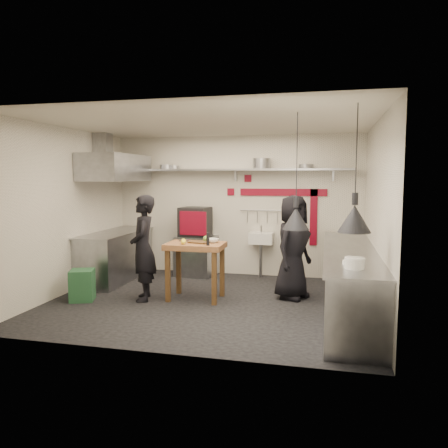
% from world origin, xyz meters
% --- Properties ---
extents(floor, '(5.00, 5.00, 0.00)m').
position_xyz_m(floor, '(0.00, 0.00, 0.00)').
color(floor, black).
rests_on(floor, ground).
extents(ceiling, '(5.00, 5.00, 0.00)m').
position_xyz_m(ceiling, '(0.00, 0.00, 2.80)').
color(ceiling, beige).
rests_on(ceiling, floor).
extents(wall_back, '(5.00, 0.04, 2.80)m').
position_xyz_m(wall_back, '(0.00, 2.10, 1.40)').
color(wall_back, beige).
rests_on(wall_back, floor).
extents(wall_front, '(5.00, 0.04, 2.80)m').
position_xyz_m(wall_front, '(0.00, -2.10, 1.40)').
color(wall_front, beige).
rests_on(wall_front, floor).
extents(wall_left, '(0.04, 4.20, 2.80)m').
position_xyz_m(wall_left, '(-2.50, 0.00, 1.40)').
color(wall_left, beige).
rests_on(wall_left, floor).
extents(wall_right, '(0.04, 4.20, 2.80)m').
position_xyz_m(wall_right, '(2.50, 0.00, 1.40)').
color(wall_right, beige).
rests_on(wall_right, floor).
extents(red_band_horiz, '(1.70, 0.02, 0.14)m').
position_xyz_m(red_band_horiz, '(0.95, 2.08, 1.68)').
color(red_band_horiz, maroon).
rests_on(red_band_horiz, wall_back).
extents(red_band_vert, '(0.14, 0.02, 1.10)m').
position_xyz_m(red_band_vert, '(1.55, 2.08, 1.20)').
color(red_band_vert, maroon).
rests_on(red_band_vert, wall_back).
extents(red_tile_a, '(0.14, 0.02, 0.14)m').
position_xyz_m(red_tile_a, '(0.25, 2.08, 1.95)').
color(red_tile_a, maroon).
rests_on(red_tile_a, wall_back).
extents(red_tile_b, '(0.14, 0.02, 0.14)m').
position_xyz_m(red_tile_b, '(-0.10, 2.08, 1.68)').
color(red_tile_b, maroon).
rests_on(red_tile_b, wall_back).
extents(back_shelf, '(4.60, 0.34, 0.04)m').
position_xyz_m(back_shelf, '(0.00, 1.92, 2.12)').
color(back_shelf, gray).
rests_on(back_shelf, wall_back).
extents(shelf_bracket_left, '(0.04, 0.06, 0.24)m').
position_xyz_m(shelf_bracket_left, '(-1.90, 2.07, 2.02)').
color(shelf_bracket_left, gray).
rests_on(shelf_bracket_left, wall_back).
extents(shelf_bracket_mid, '(0.04, 0.06, 0.24)m').
position_xyz_m(shelf_bracket_mid, '(0.00, 2.07, 2.02)').
color(shelf_bracket_mid, gray).
rests_on(shelf_bracket_mid, wall_back).
extents(shelf_bracket_right, '(0.04, 0.06, 0.24)m').
position_xyz_m(shelf_bracket_right, '(1.90, 2.07, 2.02)').
color(shelf_bracket_right, gray).
rests_on(shelf_bracket_right, wall_back).
extents(pan_far_left, '(0.34, 0.34, 0.09)m').
position_xyz_m(pan_far_left, '(-1.41, 1.92, 2.19)').
color(pan_far_left, gray).
rests_on(pan_far_left, back_shelf).
extents(pan_mid_left, '(0.30, 0.30, 0.07)m').
position_xyz_m(pan_mid_left, '(-1.24, 1.92, 2.18)').
color(pan_mid_left, gray).
rests_on(pan_mid_left, back_shelf).
extents(stock_pot, '(0.41, 0.41, 0.20)m').
position_xyz_m(stock_pot, '(0.55, 1.92, 2.24)').
color(stock_pot, gray).
rests_on(stock_pot, back_shelf).
extents(pan_right, '(0.34, 0.34, 0.08)m').
position_xyz_m(pan_right, '(1.39, 1.92, 2.18)').
color(pan_right, gray).
rests_on(pan_right, back_shelf).
extents(oven_stand, '(0.80, 0.74, 0.80)m').
position_xyz_m(oven_stand, '(-0.75, 1.80, 0.40)').
color(oven_stand, gray).
rests_on(oven_stand, floor).
extents(combi_oven, '(0.60, 0.57, 0.58)m').
position_xyz_m(combi_oven, '(-0.75, 1.75, 1.09)').
color(combi_oven, black).
rests_on(combi_oven, oven_stand).
extents(oven_door, '(0.55, 0.09, 0.46)m').
position_xyz_m(oven_door, '(-0.71, 1.47, 1.09)').
color(oven_door, maroon).
rests_on(oven_door, combi_oven).
extents(oven_glass, '(0.34, 0.05, 0.34)m').
position_xyz_m(oven_glass, '(-0.75, 1.49, 1.09)').
color(oven_glass, black).
rests_on(oven_glass, oven_door).
extents(hand_sink, '(0.46, 0.34, 0.22)m').
position_xyz_m(hand_sink, '(0.55, 1.92, 0.78)').
color(hand_sink, silver).
rests_on(hand_sink, wall_back).
extents(sink_tap, '(0.03, 0.03, 0.14)m').
position_xyz_m(sink_tap, '(0.55, 1.92, 0.96)').
color(sink_tap, gray).
rests_on(sink_tap, hand_sink).
extents(sink_drain, '(0.06, 0.06, 0.66)m').
position_xyz_m(sink_drain, '(0.55, 1.88, 0.34)').
color(sink_drain, gray).
rests_on(sink_drain, floor).
extents(utensil_rail, '(0.90, 0.02, 0.02)m').
position_xyz_m(utensil_rail, '(0.55, 2.06, 1.32)').
color(utensil_rail, gray).
rests_on(utensil_rail, wall_back).
extents(counter_right, '(0.70, 3.80, 0.90)m').
position_xyz_m(counter_right, '(2.15, 0.00, 0.45)').
color(counter_right, gray).
rests_on(counter_right, floor).
extents(counter_right_top, '(0.76, 3.90, 0.03)m').
position_xyz_m(counter_right_top, '(2.15, 0.00, 0.92)').
color(counter_right_top, gray).
rests_on(counter_right_top, counter_right).
extents(plate_stack, '(0.23, 0.23, 0.13)m').
position_xyz_m(plate_stack, '(2.12, -1.42, 1.00)').
color(plate_stack, silver).
rests_on(plate_stack, counter_right_top).
extents(small_bowl_right, '(0.28, 0.28, 0.05)m').
position_xyz_m(small_bowl_right, '(2.10, -1.17, 0.96)').
color(small_bowl_right, silver).
rests_on(small_bowl_right, counter_right_top).
extents(counter_left, '(0.70, 1.90, 0.90)m').
position_xyz_m(counter_left, '(-2.15, 1.05, 0.45)').
color(counter_left, gray).
rests_on(counter_left, floor).
extents(counter_left_top, '(0.76, 2.00, 0.03)m').
position_xyz_m(counter_left_top, '(-2.15, 1.05, 0.92)').
color(counter_left_top, gray).
rests_on(counter_left_top, counter_left).
extents(extractor_hood, '(0.78, 1.60, 0.50)m').
position_xyz_m(extractor_hood, '(-2.10, 1.05, 2.15)').
color(extractor_hood, gray).
rests_on(extractor_hood, ceiling).
extents(hood_duct, '(0.28, 0.28, 0.50)m').
position_xyz_m(hood_duct, '(-2.35, 1.05, 2.55)').
color(hood_duct, gray).
rests_on(hood_duct, ceiling).
extents(green_bin, '(0.46, 0.46, 0.50)m').
position_xyz_m(green_bin, '(-2.00, -0.39, 0.25)').
color(green_bin, '#21502E').
rests_on(green_bin, floor).
extents(prep_table, '(0.93, 0.65, 0.92)m').
position_xyz_m(prep_table, '(-0.25, 0.11, 0.46)').
color(prep_table, brown).
rests_on(prep_table, floor).
extents(cutting_board, '(0.36, 0.29, 0.02)m').
position_xyz_m(cutting_board, '(-0.19, 0.14, 0.93)').
color(cutting_board, '#4D331A').
rests_on(cutting_board, prep_table).
extents(pepper_mill, '(0.05, 0.05, 0.20)m').
position_xyz_m(pepper_mill, '(0.01, -0.08, 1.02)').
color(pepper_mill, black).
rests_on(pepper_mill, prep_table).
extents(lemon_a, '(0.09, 0.09, 0.08)m').
position_xyz_m(lemon_a, '(-0.41, -0.00, 0.96)').
color(lemon_a, gold).
rests_on(lemon_a, prep_table).
extents(lemon_b, '(0.09, 0.09, 0.07)m').
position_xyz_m(lemon_b, '(-0.39, -0.08, 0.96)').
color(lemon_b, gold).
rests_on(lemon_b, prep_table).
extents(veg_ball, '(0.12, 0.12, 0.11)m').
position_xyz_m(veg_ball, '(-0.11, 0.27, 0.97)').
color(veg_ball, olive).
rests_on(veg_ball, prep_table).
extents(steel_tray, '(0.18, 0.14, 0.03)m').
position_xyz_m(steel_tray, '(-0.48, 0.26, 0.94)').
color(steel_tray, gray).
rests_on(steel_tray, prep_table).
extents(bowl, '(0.23, 0.23, 0.06)m').
position_xyz_m(bowl, '(0.01, 0.23, 0.95)').
color(bowl, silver).
rests_on(bowl, prep_table).
extents(heat_lamp_near, '(0.39, 0.39, 1.51)m').
position_xyz_m(heat_lamp_near, '(1.41, -0.81, 2.05)').
color(heat_lamp_near, black).
rests_on(heat_lamp_near, ceiling).
extents(heat_lamp_far, '(0.46, 0.46, 1.46)m').
position_xyz_m(heat_lamp_far, '(2.11, -1.35, 2.07)').
color(heat_lamp_far, black).
rests_on(heat_lamp_far, ceiling).
extents(chef_left, '(0.59, 0.72, 1.69)m').
position_xyz_m(chef_left, '(-1.05, -0.12, 0.85)').
color(chef_left, black).
rests_on(chef_left, floor).
extents(chef_right, '(0.83, 0.97, 1.69)m').
position_xyz_m(chef_right, '(1.27, 0.54, 0.84)').
color(chef_right, black).
rests_on(chef_right, floor).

